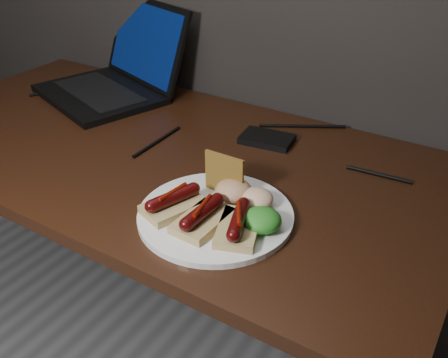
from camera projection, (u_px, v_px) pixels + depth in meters
desk at (156, 179)px, 1.23m from camera, size 1.40×0.70×0.75m
laptop at (116, 75)px, 1.46m from camera, size 0.45×0.45×0.25m
hard_drive at (267, 139)px, 1.20m from camera, size 0.13×0.09×0.02m
desk_cables at (205, 125)px, 1.28m from camera, size 1.07×0.41×0.01m
plate at (216, 215)px, 0.94m from camera, size 0.35×0.35×0.01m
bread_sausage_left at (173, 202)px, 0.93m from camera, size 0.10×0.13×0.04m
bread_sausage_center at (202, 217)px, 0.89m from camera, size 0.07×0.12×0.04m
bread_sausage_right at (239, 224)px, 0.88m from camera, size 0.10×0.13×0.04m
crispbread at (224, 174)px, 0.97m from camera, size 0.08×0.01×0.08m
salad_greens at (262, 220)px, 0.88m from camera, size 0.07×0.07×0.04m
salsa_mound at (234, 190)px, 0.96m from camera, size 0.07×0.07×0.04m
coleslaw_mound at (257, 199)px, 0.94m from camera, size 0.06×0.06×0.04m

